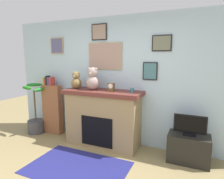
# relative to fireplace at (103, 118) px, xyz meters

# --- Properties ---
(back_wall) EXTENTS (5.20, 0.15, 2.60)m
(back_wall) POSITION_rel_fireplace_xyz_m (0.23, 0.34, 0.73)
(back_wall) COLOR silver
(back_wall) RESTS_ON ground_plane
(fireplace) EXTENTS (1.59, 0.61, 1.13)m
(fireplace) POSITION_rel_fireplace_xyz_m (0.00, 0.00, 0.00)
(fireplace) COLOR #997F55
(fireplace) RESTS_ON ground_plane
(bookshelf) EXTENTS (0.47, 0.16, 1.37)m
(bookshelf) POSITION_rel_fireplace_xyz_m (-1.37, 0.08, 0.04)
(bookshelf) COLOR brown
(bookshelf) RESTS_ON ground_plane
(potted_plant) EXTENTS (0.56, 0.55, 1.17)m
(potted_plant) POSITION_rel_fireplace_xyz_m (-1.76, -0.07, -0.26)
(potted_plant) COLOR #3F3F44
(potted_plant) RESTS_ON ground_plane
(tv_stand) EXTENTS (0.68, 0.40, 0.48)m
(tv_stand) POSITION_rel_fireplace_xyz_m (1.64, -0.02, -0.33)
(tv_stand) COLOR black
(tv_stand) RESTS_ON ground_plane
(television) EXTENTS (0.53, 0.14, 0.35)m
(television) POSITION_rel_fireplace_xyz_m (1.64, -0.02, 0.07)
(television) COLOR black
(television) RESTS_ON tv_stand
(area_rug) EXTENTS (1.62, 1.06, 0.01)m
(area_rug) POSITION_rel_fireplace_xyz_m (-0.00, -0.95, -0.57)
(area_rug) COLOR navy
(area_rug) RESTS_ON ground_plane
(candle_jar) EXTENTS (0.07, 0.07, 0.09)m
(candle_jar) POSITION_rel_fireplace_xyz_m (0.62, -0.02, 0.61)
(candle_jar) COLOR teal
(candle_jar) RESTS_ON fireplace
(mantel_clock) EXTENTS (0.12, 0.09, 0.16)m
(mantel_clock) POSITION_rel_fireplace_xyz_m (0.19, -0.02, 0.64)
(mantel_clock) COLOR brown
(mantel_clock) RESTS_ON fireplace
(teddy_bear_cream) EXTENTS (0.22, 0.22, 0.36)m
(teddy_bear_cream) POSITION_rel_fireplace_xyz_m (-0.61, -0.02, 0.72)
(teddy_bear_cream) COLOR olive
(teddy_bear_cream) RESTS_ON fireplace
(teddy_bear_grey) EXTENTS (0.28, 0.28, 0.45)m
(teddy_bear_grey) POSITION_rel_fireplace_xyz_m (-0.21, -0.02, 0.77)
(teddy_bear_grey) COLOR #A28D86
(teddy_bear_grey) RESTS_ON fireplace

